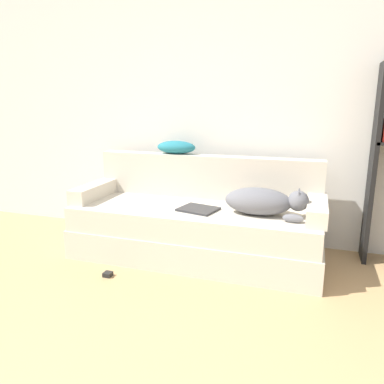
{
  "coord_description": "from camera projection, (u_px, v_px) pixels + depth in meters",
  "views": [
    {
      "loc": [
        0.87,
        -0.53,
        1.33
      ],
      "look_at": [
        -0.05,
        2.29,
        0.6
      ],
      "focal_mm": 35.0,
      "sensor_mm": 36.0,
      "label": 1
    }
  ],
  "objects": [
    {
      "name": "dog",
      "position": [
        263.0,
        201.0,
        2.92
      ],
      "size": [
        0.64,
        0.3,
        0.23
      ],
      "color": "slate",
      "rests_on": "couch"
    },
    {
      "name": "laptop",
      "position": [
        198.0,
        209.0,
        3.07
      ],
      "size": [
        0.35,
        0.31,
        0.02
      ],
      "rotation": [
        0.0,
        0.0,
        -0.23
      ],
      "color": "#2D2D30",
      "rests_on": "couch"
    },
    {
      "name": "couch_arm_left",
      "position": [
        95.0,
        191.0,
        3.45
      ],
      "size": [
        0.15,
        0.62,
        0.13
      ],
      "color": "beige",
      "rests_on": "couch"
    },
    {
      "name": "couch_backrest",
      "position": [
        207.0,
        177.0,
        3.44
      ],
      "size": [
        2.07,
        0.15,
        0.39
      ],
      "color": "beige",
      "rests_on": "couch"
    },
    {
      "name": "couch_arm_right",
      "position": [
        317.0,
        210.0,
        2.86
      ],
      "size": [
        0.15,
        0.62,
        0.13
      ],
      "color": "beige",
      "rests_on": "couch"
    },
    {
      "name": "wall_back",
      "position": [
        220.0,
        98.0,
        3.49
      ],
      "size": [
        7.29,
        0.06,
        2.7
      ],
      "color": "silver",
      "rests_on": "ground_plane"
    },
    {
      "name": "couch",
      "position": [
        195.0,
        232.0,
        3.23
      ],
      "size": [
        2.11,
        0.81,
        0.45
      ],
      "color": "beige",
      "rests_on": "ground_plane"
    },
    {
      "name": "power_adapter",
      "position": [
        108.0,
        274.0,
        2.9
      ],
      "size": [
        0.06,
        0.06,
        0.03
      ],
      "color": "black",
      "rests_on": "ground_plane"
    },
    {
      "name": "throw_pillow",
      "position": [
        176.0,
        147.0,
        3.49
      ],
      "size": [
        0.37,
        0.19,
        0.12
      ],
      "color": "teal",
      "rests_on": "couch_backrest"
    }
  ]
}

